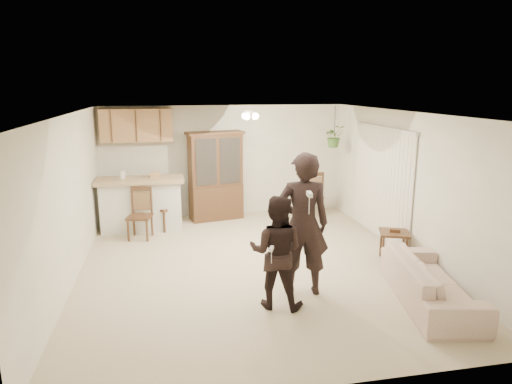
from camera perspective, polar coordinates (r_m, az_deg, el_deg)
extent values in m
plane|color=#C2AD93|center=(7.70, -0.67, -9.13)|extent=(6.50, 6.50, 0.00)
cube|color=silver|center=(7.14, -0.72, 9.79)|extent=(5.50, 6.50, 0.02)
cube|color=beige|center=(10.47, -3.94, 3.93)|extent=(5.50, 0.02, 2.50)
cube|color=beige|center=(4.31, 7.31, -9.68)|extent=(5.50, 0.02, 2.50)
cube|color=beige|center=(7.35, -22.29, -0.97)|extent=(0.02, 6.50, 2.50)
cube|color=beige|center=(8.26, 18.42, 0.81)|extent=(0.02, 6.50, 2.50)
cube|color=silver|center=(9.68, -14.11, -1.74)|extent=(1.60, 0.55, 1.00)
cube|color=tan|center=(9.56, -14.30, 1.45)|extent=(1.75, 0.70, 0.08)
cube|color=#9B7743|center=(10.13, -14.72, 8.07)|extent=(1.50, 0.34, 0.70)
imported|color=#375E25|center=(10.13, 9.75, 6.88)|extent=(0.43, 0.37, 0.48)
cylinder|color=black|center=(10.10, 9.82, 8.72)|extent=(0.01, 0.01, 0.65)
imported|color=beige|center=(6.77, 21.00, -9.91)|extent=(1.09, 1.98, 0.73)
imported|color=black|center=(6.46, 5.83, -5.12)|extent=(0.71, 0.52, 1.80)
imported|color=black|center=(6.13, 2.55, -8.31)|extent=(0.81, 0.73, 1.35)
cube|color=#3A2215|center=(10.24, -5.00, -1.26)|extent=(1.21, 0.67, 0.76)
cube|color=#3A2215|center=(10.05, -5.11, 4.02)|extent=(1.20, 0.62, 1.15)
cube|color=#B2C0C3|center=(10.05, -5.11, 4.02)|extent=(0.98, 0.21, 1.00)
cube|color=#3A2215|center=(9.98, -5.18, 7.38)|extent=(1.31, 0.71, 0.06)
cube|color=#3A2215|center=(8.05, 16.91, -4.91)|extent=(0.61, 0.61, 0.04)
cube|color=#3A2215|center=(8.16, 16.75, -7.31)|extent=(0.51, 0.51, 0.03)
cube|color=#3A2215|center=(8.04, 16.94, -4.59)|extent=(0.20, 0.17, 0.06)
cube|color=#3A2215|center=(9.14, -14.34, -3.01)|extent=(0.53, 0.53, 0.05)
cube|color=olive|center=(9.07, -14.43, -1.39)|extent=(0.32, 0.11, 0.38)
cube|color=#3A2215|center=(9.02, -14.52, 0.14)|extent=(0.40, 0.13, 0.08)
cube|color=#3A2215|center=(9.64, -11.40, -1.90)|extent=(0.65, 0.65, 0.05)
cube|color=olive|center=(9.58, -11.47, -0.29)|extent=(0.26, 0.28, 0.40)
cube|color=#3A2215|center=(9.52, -11.54, 1.23)|extent=(0.31, 0.34, 0.08)
cube|color=#3A2215|center=(10.47, 6.80, -0.53)|extent=(0.53, 0.53, 0.05)
cube|color=olive|center=(10.41, 6.84, 0.98)|extent=(0.34, 0.09, 0.40)
cube|color=#3A2215|center=(10.36, 6.88, 2.40)|extent=(0.42, 0.10, 0.08)
cube|color=white|center=(5.82, 6.70, -0.28)|extent=(0.08, 0.18, 0.05)
cube|color=white|center=(5.70, 1.95, -7.10)|extent=(0.09, 0.14, 0.04)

